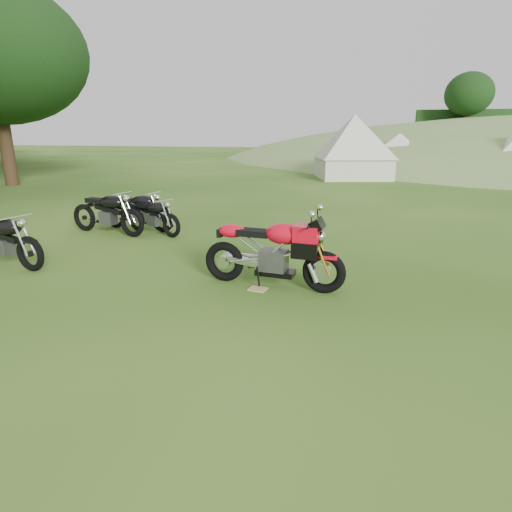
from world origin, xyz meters
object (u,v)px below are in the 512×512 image
(vintage_moto_a, at_px, (1,239))
(sport_motorcycle, at_px, (272,247))
(vintage_moto_d, at_px, (138,210))
(vintage_moto_b, at_px, (153,215))
(tent_mid, at_px, (399,151))
(plywood_board, at_px, (258,289))
(vintage_moto_c, at_px, (107,211))
(tent_left, at_px, (353,149))

(vintage_moto_a, bearing_deg, sport_motorcycle, 12.62)
(vintage_moto_a, height_order, vintage_moto_d, vintage_moto_a)
(vintage_moto_b, height_order, tent_mid, tent_mid)
(plywood_board, height_order, vintage_moto_d, vintage_moto_d)
(vintage_moto_b, xyz_separation_m, tent_mid, (6.80, 19.23, 0.74))
(sport_motorcycle, relative_size, plywood_board, 8.12)
(vintage_moto_d, bearing_deg, vintage_moto_c, -125.53)
(sport_motorcycle, xyz_separation_m, plywood_board, (-0.18, -0.20, -0.64))
(plywood_board, bearing_deg, vintage_moto_d, 139.16)
(vintage_moto_b, bearing_deg, tent_left, 96.03)
(sport_motorcycle, bearing_deg, plywood_board, -126.87)
(vintage_moto_c, bearing_deg, vintage_moto_a, -87.14)
(vintage_moto_d, distance_m, tent_left, 14.58)
(vintage_moto_c, height_order, tent_left, tent_left)
(sport_motorcycle, bearing_deg, vintage_moto_b, 146.64)
(plywood_board, xyz_separation_m, vintage_moto_c, (-4.36, 2.79, 0.53))
(vintage_moto_a, height_order, vintage_moto_b, vintage_moto_a)
(vintage_moto_b, height_order, tent_left, tent_left)
(tent_left, distance_m, tent_mid, 5.82)
(tent_left, bearing_deg, vintage_moto_a, -123.69)
(vintage_moto_d, height_order, tent_mid, tent_mid)
(tent_mid, bearing_deg, plywood_board, -81.08)
(vintage_moto_c, height_order, tent_mid, tent_mid)
(vintage_moto_b, relative_size, vintage_moto_d, 0.90)
(vintage_moto_d, relative_size, tent_left, 0.57)
(vintage_moto_b, bearing_deg, tent_mid, 93.17)
(sport_motorcycle, relative_size, tent_mid, 0.79)
(sport_motorcycle, bearing_deg, tent_left, 93.51)
(sport_motorcycle, distance_m, plywood_board, 0.70)
(vintage_moto_c, relative_size, tent_mid, 0.75)
(vintage_moto_a, xyz_separation_m, vintage_moto_d, (0.89, 3.27, -0.01))
(plywood_board, relative_size, vintage_moto_b, 0.15)
(sport_motorcycle, xyz_separation_m, tent_mid, (3.31, 22.08, 0.54))
(plywood_board, xyz_separation_m, tent_left, (0.88, 17.09, 1.47))
(vintage_moto_c, distance_m, tent_mid, 21.02)
(tent_left, height_order, tent_mid, tent_left)
(vintage_moto_a, xyz_separation_m, vintage_moto_c, (0.39, 2.72, 0.03))
(vintage_moto_a, bearing_deg, tent_left, 82.75)
(vintage_moto_c, distance_m, vintage_moto_d, 0.74)
(vintage_moto_a, distance_m, vintage_moto_d, 3.39)
(vintage_moto_b, height_order, vintage_moto_c, vintage_moto_c)
(vintage_moto_c, distance_m, tent_left, 15.26)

